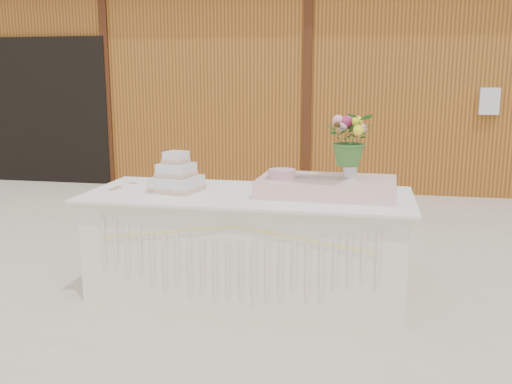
# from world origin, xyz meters

# --- Properties ---
(ground) EXTENTS (80.00, 80.00, 0.00)m
(ground) POSITION_xyz_m (0.00, 0.00, 0.00)
(ground) COLOR beige
(ground) RESTS_ON ground
(barn) EXTENTS (12.60, 4.60, 3.30)m
(barn) POSITION_xyz_m (-0.01, 5.99, 1.68)
(barn) COLOR #A06221
(barn) RESTS_ON ground
(cake_table) EXTENTS (2.40, 1.00, 0.77)m
(cake_table) POSITION_xyz_m (0.00, -0.00, 0.39)
(cake_table) COLOR white
(cake_table) RESTS_ON ground
(wedding_cake) EXTENTS (0.39, 0.39, 0.30)m
(wedding_cake) POSITION_xyz_m (-0.55, -0.01, 0.87)
(wedding_cake) COLOR silver
(wedding_cake) RESTS_ON cake_table
(pink_cake_stand) EXTENTS (0.26, 0.26, 0.18)m
(pink_cake_stand) POSITION_xyz_m (0.25, 0.02, 0.87)
(pink_cake_stand) COLOR white
(pink_cake_stand) RESTS_ON cake_table
(satin_runner) EXTENTS (1.01, 0.61, 0.12)m
(satin_runner) POSITION_xyz_m (0.57, 0.05, 0.83)
(satin_runner) COLOR beige
(satin_runner) RESTS_ON cake_table
(flower_vase) EXTENTS (0.10, 0.10, 0.13)m
(flower_vase) POSITION_xyz_m (0.74, 0.12, 0.96)
(flower_vase) COLOR silver
(flower_vase) RESTS_ON satin_runner
(bouquet) EXTENTS (0.36, 0.31, 0.39)m
(bouquet) POSITION_xyz_m (0.74, 0.12, 1.22)
(bouquet) COLOR #376A2A
(bouquet) RESTS_ON flower_vase
(loose_flowers) EXTENTS (0.18, 0.33, 0.02)m
(loose_flowers) POSITION_xyz_m (-1.03, 0.05, 0.78)
(loose_flowers) COLOR #CC7D8D
(loose_flowers) RESTS_ON cake_table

